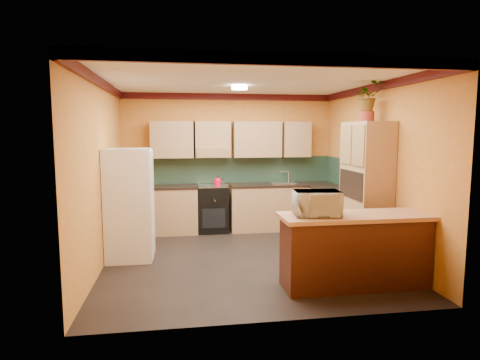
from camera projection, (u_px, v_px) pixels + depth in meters
name	position (u px, v px, depth m)	size (l,w,h in m)	color
room_shell	(244.00, 123.00, 6.23)	(4.24, 4.24, 2.72)	black
base_cabinets_back	(244.00, 208.00, 7.96)	(3.65, 0.60, 0.88)	#A77B58
countertop_back	(244.00, 185.00, 7.90)	(3.65, 0.62, 0.04)	black
stove	(213.00, 208.00, 7.86)	(0.58, 0.58, 0.91)	black
kettle	(218.00, 181.00, 7.76)	(0.17, 0.17, 0.18)	#B50C21
sink	(282.00, 183.00, 8.01)	(0.48, 0.40, 0.03)	silver
base_cabinets_right	(332.00, 214.00, 7.44)	(0.60, 0.80, 0.88)	#A77B58
countertop_right	(332.00, 189.00, 7.39)	(0.62, 0.80, 0.04)	black
fridge	(129.00, 204.00, 6.11)	(0.68, 0.66, 1.70)	white
pantry	(366.00, 190.00, 6.17)	(0.48, 0.90, 2.10)	#A77B58
fern_pot	(367.00, 117.00, 6.09)	(0.22, 0.22, 0.16)	maroon
fern	(368.00, 96.00, 6.05)	(0.40, 0.35, 0.44)	#A77B58
breakfast_bar	(354.00, 252.00, 5.04)	(1.80, 0.55, 0.88)	#461F10
bar_top	(356.00, 216.00, 4.98)	(1.90, 0.65, 0.05)	tan
microwave	(317.00, 203.00, 4.88)	(0.55, 0.37, 0.31)	white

